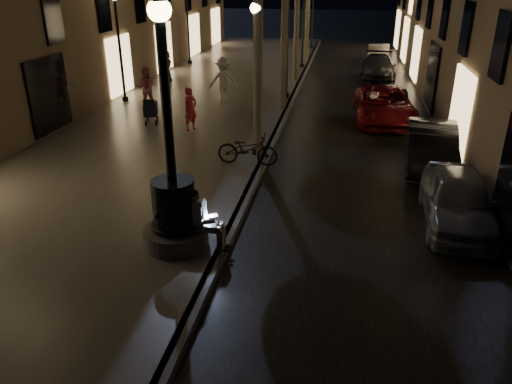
% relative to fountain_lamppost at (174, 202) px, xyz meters
% --- Properties ---
extents(ground, '(120.00, 120.00, 0.00)m').
position_rel_fountain_lamppost_xyz_m(ground, '(1.00, 13.00, -1.21)').
color(ground, black).
rests_on(ground, ground).
extents(cobble_lane, '(6.00, 45.00, 0.02)m').
position_rel_fountain_lamppost_xyz_m(cobble_lane, '(4.00, 13.00, -1.20)').
color(cobble_lane, black).
rests_on(cobble_lane, ground).
extents(promenade, '(8.00, 45.00, 0.20)m').
position_rel_fountain_lamppost_xyz_m(promenade, '(-3.00, 13.00, -1.11)').
color(promenade, '#6B645E').
rests_on(promenade, ground).
extents(curb_strip, '(0.25, 45.00, 0.20)m').
position_rel_fountain_lamppost_xyz_m(curb_strip, '(1.00, 13.00, -1.11)').
color(curb_strip, '#59595B').
rests_on(curb_strip, ground).
extents(fountain_lamppost, '(1.40, 1.40, 5.21)m').
position_rel_fountain_lamppost_xyz_m(fountain_lamppost, '(0.00, 0.00, 0.00)').
color(fountain_lamppost, '#59595B').
rests_on(fountain_lamppost, promenade).
extents(seated_man_laptop, '(0.96, 0.33, 1.33)m').
position_rel_fountain_lamppost_xyz_m(seated_man_laptop, '(0.61, -0.00, -0.31)').
color(seated_man_laptop, tan).
rests_on(seated_man_laptop, promenade).
extents(lamp_curb_a, '(0.36, 0.36, 4.81)m').
position_rel_fountain_lamppost_xyz_m(lamp_curb_a, '(0.70, 6.00, 2.02)').
color(lamp_curb_a, black).
rests_on(lamp_curb_a, promenade).
extents(lamp_curb_b, '(0.36, 0.36, 4.81)m').
position_rel_fountain_lamppost_xyz_m(lamp_curb_b, '(0.70, 14.00, 2.02)').
color(lamp_curb_b, black).
rests_on(lamp_curb_b, promenade).
extents(lamp_curb_c, '(0.36, 0.36, 4.81)m').
position_rel_fountain_lamppost_xyz_m(lamp_curb_c, '(0.70, 22.00, 2.02)').
color(lamp_curb_c, black).
rests_on(lamp_curb_c, promenade).
extents(lamp_curb_d, '(0.36, 0.36, 4.81)m').
position_rel_fountain_lamppost_xyz_m(lamp_curb_d, '(0.70, 30.00, 2.02)').
color(lamp_curb_d, black).
rests_on(lamp_curb_d, promenade).
extents(lamp_left_b, '(0.36, 0.36, 4.81)m').
position_rel_fountain_lamppost_xyz_m(lamp_left_b, '(-6.40, 12.00, 2.02)').
color(lamp_left_b, black).
rests_on(lamp_left_b, promenade).
extents(lamp_left_c, '(0.36, 0.36, 4.81)m').
position_rel_fountain_lamppost_xyz_m(lamp_left_c, '(-6.40, 22.00, 2.02)').
color(lamp_left_c, black).
rests_on(lamp_left_c, promenade).
extents(stroller, '(0.66, 1.13, 1.14)m').
position_rel_fountain_lamppost_xyz_m(stroller, '(-3.90, 8.75, -0.44)').
color(stroller, black).
rests_on(stroller, promenade).
extents(car_front, '(1.70, 3.86, 1.29)m').
position_rel_fountain_lamppost_xyz_m(car_front, '(6.20, 2.45, -0.57)').
color(car_front, '#95999C').
rests_on(car_front, ground).
extents(car_second, '(1.78, 4.21, 1.35)m').
position_rel_fountain_lamppost_xyz_m(car_second, '(6.11, 6.33, -0.53)').
color(car_second, black).
rests_on(car_second, ground).
extents(car_third, '(2.38, 4.90, 1.35)m').
position_rel_fountain_lamppost_xyz_m(car_third, '(5.00, 11.37, -0.54)').
color(car_third, maroon).
rests_on(car_third, ground).
extents(car_rear, '(2.07, 4.65, 1.33)m').
position_rel_fountain_lamppost_xyz_m(car_rear, '(5.15, 19.85, -0.55)').
color(car_rear, '#29282D').
rests_on(car_rear, ground).
extents(car_fifth, '(1.49, 3.79, 1.23)m').
position_rel_fountain_lamppost_xyz_m(car_fifth, '(5.38, 25.03, -0.60)').
color(car_fifth, gray).
rests_on(car_fifth, ground).
extents(pedestrian_red, '(0.62, 0.69, 1.58)m').
position_rel_fountain_lamppost_xyz_m(pedestrian_red, '(-2.13, 8.19, -0.22)').
color(pedestrian_red, red).
rests_on(pedestrian_red, promenade).
extents(pedestrian_pink, '(0.98, 0.86, 1.70)m').
position_rel_fountain_lamppost_xyz_m(pedestrian_pink, '(-4.99, 11.11, -0.16)').
color(pedestrian_pink, '#C86A87').
rests_on(pedestrian_pink, promenade).
extents(pedestrian_white, '(1.42, 1.08, 1.95)m').
position_rel_fountain_lamppost_xyz_m(pedestrian_white, '(-1.94, 12.56, -0.04)').
color(pedestrian_white, silver).
rests_on(pedestrian_white, promenade).
extents(pedestrian_blue, '(0.69, 1.00, 1.58)m').
position_rel_fountain_lamppost_xyz_m(pedestrian_blue, '(-2.61, 15.21, -0.22)').
color(pedestrian_blue, navy).
rests_on(pedestrian_blue, promenade).
extents(pedestrian_dark, '(0.57, 0.82, 1.59)m').
position_rel_fountain_lamppost_xyz_m(pedestrian_dark, '(-6.00, 16.60, -0.22)').
color(pedestrian_dark, '#302F33').
rests_on(pedestrian_dark, promenade).
extents(bicycle, '(1.88, 0.71, 0.98)m').
position_rel_fountain_lamppost_xyz_m(bicycle, '(0.60, 5.04, -0.52)').
color(bicycle, black).
rests_on(bicycle, promenade).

